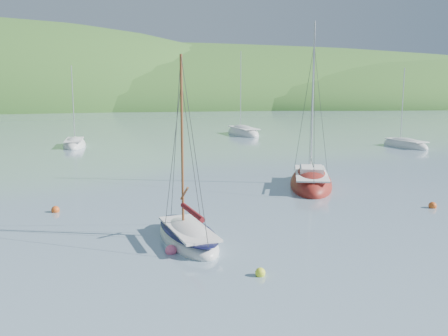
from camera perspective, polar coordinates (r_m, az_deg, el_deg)
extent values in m
plane|color=#7799A5|center=(18.70, -0.69, -12.60)|extent=(700.00, 700.00, 0.00)
ellipsoid|color=#296326|center=(187.26, -9.03, 7.20)|extent=(440.00, 110.00, 44.00)
ellipsoid|color=#296326|center=(200.04, 17.97, 7.00)|extent=(240.00, 100.00, 34.00)
ellipsoid|color=silver|center=(22.98, -4.15, -8.09)|extent=(3.27, 6.16, 1.43)
cube|color=white|center=(22.72, -4.08, -6.93)|extent=(2.48, 4.79, 0.10)
cylinder|color=brown|center=(22.72, -4.81, 3.01)|extent=(0.12, 0.12, 7.80)
ellipsoid|color=#0E1135|center=(22.85, -4.16, -7.09)|extent=(3.22, 6.09, 0.25)
cylinder|color=maroon|center=(21.94, -3.65, -5.05)|extent=(0.80, 2.80, 0.24)
ellipsoid|color=maroon|center=(35.49, 9.90, -1.82)|extent=(5.21, 8.82, 2.30)
cube|color=white|center=(35.17, 9.95, -0.58)|extent=(3.97, 6.85, 0.10)
cylinder|color=#BBBCC0|center=(35.83, 10.10, 7.92)|extent=(0.12, 0.12, 10.43)
cube|color=white|center=(35.13, 9.96, -0.20)|extent=(2.19, 2.69, 0.42)
cylinder|color=#BBBCC0|center=(34.21, 10.05, 0.67)|extent=(1.27, 3.85, 0.09)
ellipsoid|color=silver|center=(60.22, -16.72, 2.50)|extent=(2.78, 7.15, 1.92)
cube|color=white|center=(60.01, -16.76, 3.13)|extent=(2.08, 5.57, 0.10)
cylinder|color=#BBBCC0|center=(60.71, -16.88, 7.16)|extent=(0.12, 0.12, 8.46)
ellipsoid|color=silver|center=(71.37, 2.20, 3.95)|extent=(4.52, 9.34, 2.43)
cube|color=white|center=(71.12, 2.25, 4.62)|extent=(3.42, 7.27, 0.10)
cylinder|color=#BBBCC0|center=(72.05, 1.92, 8.93)|extent=(0.12, 0.12, 10.75)
ellipsoid|color=silver|center=(60.83, 19.99, 2.39)|extent=(3.72, 7.18, 1.87)
cube|color=white|center=(60.66, 20.11, 3.00)|extent=(2.82, 5.58, 0.10)
cylinder|color=#BBBCC0|center=(61.09, 19.73, 6.88)|extent=(0.12, 0.12, 8.20)
sphere|color=#EDFF2D|center=(19.01, 4.16, -11.85)|extent=(0.39, 0.39, 0.39)
sphere|color=#F36187|center=(21.45, -6.09, -9.36)|extent=(0.49, 0.49, 0.49)
sphere|color=#D2521A|center=(31.33, 22.73, -4.01)|extent=(0.47, 0.47, 0.47)
sphere|color=#D2521A|center=(29.52, -18.71, -4.57)|extent=(0.46, 0.46, 0.46)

